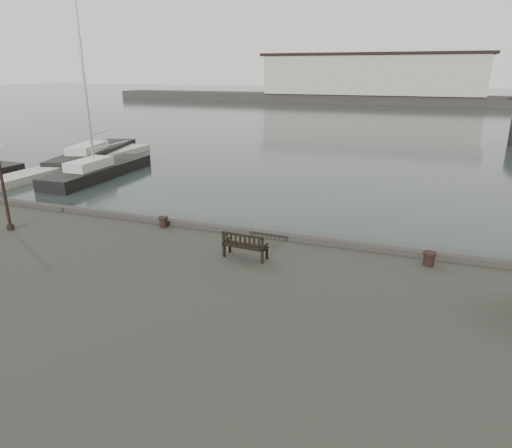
# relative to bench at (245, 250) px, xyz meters

# --- Properties ---
(ground) EXTENTS (400.00, 400.00, 0.00)m
(ground) POSITION_rel_bench_xyz_m (-0.21, 2.16, -1.82)
(ground) COLOR black
(ground) RESTS_ON ground
(pontoon) EXTENTS (2.00, 24.00, 0.50)m
(pontoon) POSITION_rel_bench_xyz_m (-20.21, 12.16, -1.57)
(pontoon) COLOR beige
(pontoon) RESTS_ON ground
(breakwater) EXTENTS (140.00, 9.50, 12.20)m
(breakwater) POSITION_rel_bench_xyz_m (-4.77, 94.16, 2.48)
(breakwater) COLOR #383530
(breakwater) RESTS_ON ground
(bench) EXTENTS (1.42, 0.56, 0.80)m
(bench) POSITION_rel_bench_xyz_m (0.00, 0.00, 0.00)
(bench) COLOR black
(bench) RESTS_ON quay
(bollard_left) EXTENTS (0.43, 0.43, 0.38)m
(bollard_left) POSITION_rel_bench_xyz_m (-3.90, 1.66, -0.07)
(bollard_left) COLOR black
(bollard_left) RESTS_ON quay
(bollard_right) EXTENTS (0.47, 0.47, 0.41)m
(bollard_right) POSITION_rel_bench_xyz_m (5.29, 1.38, -0.05)
(bollard_right) COLOR black
(bollard_right) RESTS_ON quay
(lamp_post) EXTENTS (0.33, 0.33, 3.32)m
(lamp_post) POSITION_rel_bench_xyz_m (-8.94, -0.54, 1.87)
(lamp_post) COLOR black
(lamp_post) RESTS_ON quay
(yacht_b) EXTENTS (5.69, 12.44, 15.78)m
(yacht_b) POSITION_rel_bench_xyz_m (-21.06, 18.82, -1.57)
(yacht_b) COLOR black
(yacht_b) RESTS_ON ground
(yacht_c) EXTENTS (2.69, 9.72, 12.97)m
(yacht_c) POSITION_rel_bench_xyz_m (-16.14, 13.20, -1.57)
(yacht_c) COLOR black
(yacht_c) RESTS_ON ground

